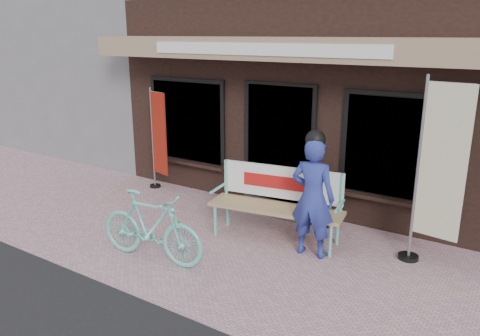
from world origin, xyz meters
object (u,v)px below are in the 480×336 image
Objects in this scene: nobori_cream at (438,172)px; menu_stand at (316,197)px; nobori_red at (158,139)px; bench at (278,198)px; person at (313,195)px; bicycle at (151,227)px.

nobori_cream reaches higher than menu_stand.
nobori_red is 5.15m from nobori_cream.
person is (0.67, -0.25, 0.24)m from bench.
person is at bearing -29.75° from bench.
bicycle is (-1.74, -1.33, -0.38)m from person.
bench is 2.22× the size of menu_stand.
nobori_cream reaches higher than nobori_red.
nobori_red reaches higher than menu_stand.
person is at bearing -62.06° from menu_stand.
nobori_red reaches higher than bench.
menu_stand is at bearing 15.16° from nobori_red.
nobori_cream is 2.71× the size of menu_stand.
nobori_cream is at bearing -0.61° from bench.
nobori_cream is at bearing -65.05° from bicycle.
nobori_red is 0.80× the size of nobori_cream.
person reaches higher than bench.
person reaches higher than menu_stand.
nobori_red is at bearing -176.43° from nobori_cream.
person is 0.71× the size of nobori_cream.
nobori_red is 2.16× the size of menu_stand.
person is 1.92× the size of menu_stand.
person reaches higher than bicycle.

